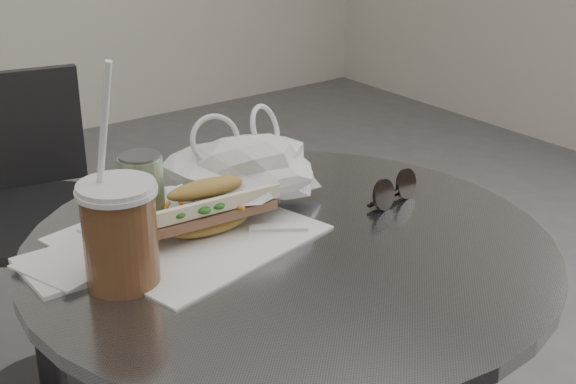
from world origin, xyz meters
TOP-DOWN VIEW (x-y plane):
  - chair_far at (-0.09, 1.08)m, footprint 0.41×0.45m
  - sandwich_paper at (-0.10, 0.30)m, footprint 0.37×0.35m
  - banh_mi at (-0.08, 0.29)m, footprint 0.25×0.11m
  - iced_coffee at (-0.24, 0.23)m, footprint 0.10×0.10m
  - sunglasses at (0.22, 0.21)m, footprint 0.11×0.04m
  - plastic_bag at (0.02, 0.33)m, footprint 0.25×0.21m
  - napkin_stack at (-0.28, 0.31)m, footprint 0.15×0.15m
  - drink_can at (-0.15, 0.35)m, footprint 0.06×0.06m

SIDE VIEW (x-z plane):
  - chair_far at x=-0.09m, z-range -0.04..0.75m
  - sandwich_paper at x=-0.10m, z-range 0.74..0.74m
  - napkin_stack at x=-0.28m, z-range 0.74..0.75m
  - sunglasses at x=0.22m, z-range 0.73..0.78m
  - banh_mi at x=-0.08m, z-range 0.74..0.82m
  - plastic_bag at x=0.02m, z-range 0.74..0.85m
  - drink_can at x=-0.15m, z-range 0.74..0.86m
  - iced_coffee at x=-0.24m, z-range 0.66..0.96m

